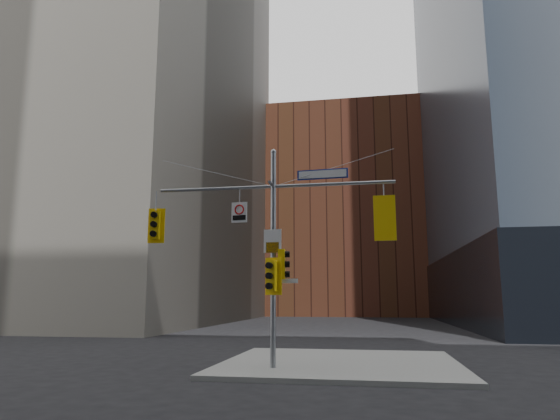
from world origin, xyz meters
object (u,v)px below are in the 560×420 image
(traffic_light_pole_front, at_px, (272,276))
(signal_assembly, at_px, (273,233))
(traffic_light_pole_side, at_px, (283,264))
(street_sign_blade, at_px, (322,174))
(traffic_light_east_arm, at_px, (385,219))
(regulatory_sign_arm, at_px, (239,212))
(traffic_light_west_arm, at_px, (155,225))

(traffic_light_pole_front, bearing_deg, signal_assembly, 103.82)
(traffic_light_pole_side, xyz_separation_m, traffic_light_pole_front, (-0.32, -0.28, -0.39))
(street_sign_blade, bearing_deg, traffic_light_east_arm, 3.45)
(traffic_light_east_arm, xyz_separation_m, regulatory_sign_arm, (-4.78, -0.02, 0.37))
(traffic_light_west_arm, relative_size, traffic_light_pole_front, 1.02)
(signal_assembly, distance_m, traffic_light_pole_front, 1.43)
(traffic_light_pole_side, height_order, traffic_light_pole_front, traffic_light_pole_side)
(traffic_light_pole_side, relative_size, regulatory_sign_arm, 1.41)
(signal_assembly, bearing_deg, traffic_light_pole_front, -89.71)
(traffic_light_east_arm, relative_size, traffic_light_pole_front, 1.20)
(regulatory_sign_arm, bearing_deg, traffic_light_pole_side, 7.38)
(traffic_light_west_arm, relative_size, traffic_light_pole_side, 1.25)
(traffic_light_pole_front, distance_m, street_sign_blade, 3.74)
(traffic_light_pole_side, distance_m, regulatory_sign_arm, 2.32)
(traffic_light_east_arm, relative_size, regulatory_sign_arm, 2.09)
(traffic_light_pole_side, relative_size, street_sign_blade, 0.58)
(traffic_light_west_arm, bearing_deg, signal_assembly, -8.70)
(signal_assembly, relative_size, regulatory_sign_arm, 11.57)
(traffic_light_west_arm, relative_size, street_sign_blade, 0.72)
(traffic_light_west_arm, height_order, traffic_light_pole_side, traffic_light_west_arm)
(signal_assembly, height_order, traffic_light_east_arm, signal_assembly)
(traffic_light_west_arm, relative_size, regulatory_sign_arm, 1.76)
(traffic_light_east_arm, distance_m, traffic_light_pole_side, 3.58)
(traffic_light_pole_front, xyz_separation_m, regulatory_sign_arm, (-1.16, 0.25, 2.16))
(traffic_light_pole_side, bearing_deg, street_sign_blade, -94.71)
(traffic_light_west_arm, distance_m, traffic_light_east_arm, 7.79)
(traffic_light_pole_front, relative_size, street_sign_blade, 0.71)
(traffic_light_pole_side, height_order, regulatory_sign_arm, regulatory_sign_arm)
(signal_assembly, xyz_separation_m, street_sign_blade, (1.66, 0.00, 1.93))
(traffic_light_west_arm, bearing_deg, traffic_light_east_arm, -8.61)
(traffic_light_pole_front, height_order, regulatory_sign_arm, regulatory_sign_arm)
(traffic_light_east_arm, xyz_separation_m, traffic_light_pole_side, (-3.30, 0.01, -1.41))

